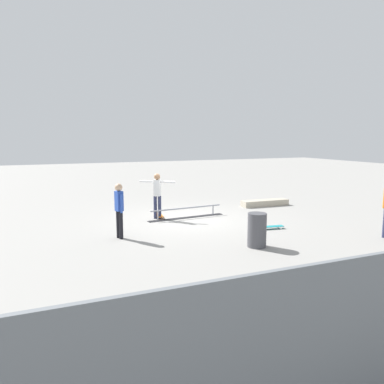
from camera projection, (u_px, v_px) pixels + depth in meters
ground_plane at (186, 219)px, 13.22m from camera, size 60.00×60.00×0.00m
grind_rail at (186, 213)px, 13.43m from camera, size 2.92×0.46×0.38m
skate_ledge at (265, 203)px, 15.77m from camera, size 2.06×0.60×0.25m
skater_main at (157, 193)px, 13.18m from camera, size 1.09×0.82×1.60m
skateboard_main at (159, 215)px, 13.54m from camera, size 0.35×0.82×0.09m
bystander_blue_shirt at (119, 208)px, 10.63m from camera, size 0.23×0.36×1.58m
loose_skateboard_teal at (271, 227)px, 11.82m from camera, size 0.82×0.35×0.09m
trash_bin at (257, 230)px, 9.87m from camera, size 0.49×0.49×0.90m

